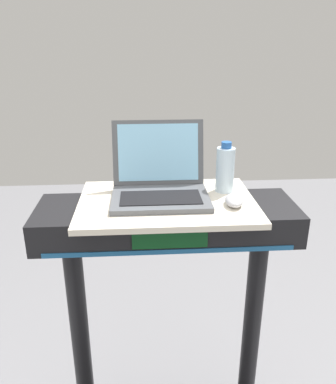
% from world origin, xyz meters
% --- Properties ---
extents(desk_board, '(0.60, 0.41, 0.02)m').
position_xyz_m(desk_board, '(0.00, 0.70, 1.13)').
color(desk_board, beige).
rests_on(desk_board, treadmill_base).
extents(laptop, '(0.33, 0.29, 0.24)m').
position_xyz_m(laptop, '(-0.02, 0.74, 1.19)').
color(laptop, '#515459').
rests_on(laptop, desk_board).
extents(computer_mouse, '(0.07, 0.11, 0.03)m').
position_xyz_m(computer_mouse, '(0.22, 0.64, 1.16)').
color(computer_mouse, '#B2B2B7').
rests_on(computer_mouse, desk_board).
extents(water_bottle, '(0.07, 0.07, 0.18)m').
position_xyz_m(water_bottle, '(0.21, 0.78, 1.22)').
color(water_bottle, silver).
rests_on(water_bottle, desk_board).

